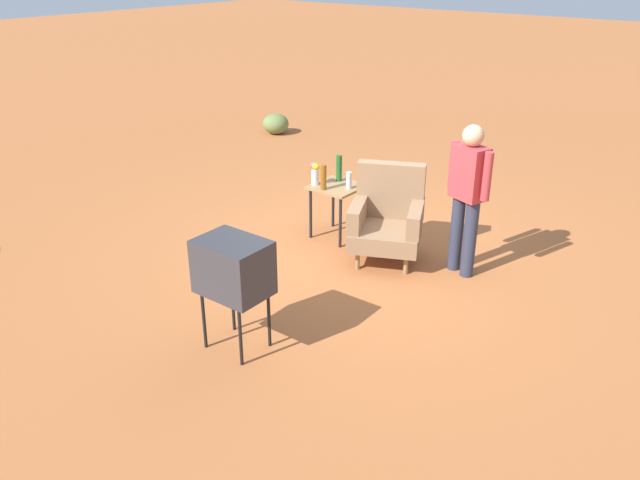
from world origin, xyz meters
name	(u,v)px	position (x,y,z in m)	size (l,w,h in m)	color
ground_plane	(366,252)	(0.00, 0.00, 0.00)	(60.00, 60.00, 0.00)	#AD6033
armchair	(387,217)	(0.25, 0.03, 0.50)	(1.02, 1.03, 1.06)	#937047
side_table	(337,193)	(-0.54, 0.14, 0.56)	(0.56, 0.56, 0.66)	black
tv_on_stand	(233,268)	(0.21, -2.31, 0.78)	(0.61, 0.46, 1.03)	black
person_standing	(468,191)	(1.09, 0.23, 0.94)	(0.54, 0.33, 1.64)	#2D3347
bottle_tall_amber	(324,177)	(-0.59, -0.06, 0.81)	(0.07, 0.07, 0.30)	brown
bottle_short_clear	(349,180)	(-0.38, 0.15, 0.76)	(0.06, 0.06, 0.20)	silver
bottle_wine_green	(339,168)	(-0.63, 0.30, 0.82)	(0.07, 0.07, 0.32)	#1E5623
flower_vase	(315,173)	(-0.77, 0.01, 0.81)	(0.15, 0.10, 0.27)	silver
shrub_far	(276,124)	(-4.36, 3.27, 0.19)	(0.50, 0.50, 0.38)	olive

